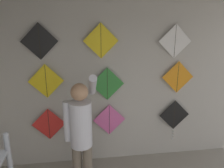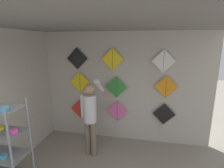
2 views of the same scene
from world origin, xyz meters
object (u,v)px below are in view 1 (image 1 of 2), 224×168
(kite_1, at_px, (109,120))
(kite_4, at_px, (107,84))
(shopkeeper, at_px, (81,132))
(kite_6, at_px, (39,41))
(kite_3, at_px, (46,81))
(kite_2, at_px, (174,117))
(kite_5, at_px, (178,77))
(kite_0, at_px, (49,124))
(kite_7, at_px, (101,41))
(kite_8, at_px, (175,41))

(kite_1, xyz_separation_m, kite_4, (-0.03, 0.00, 0.65))
(shopkeeper, distance_m, kite_4, 0.99)
(kite_6, bearing_deg, kite_1, 0.00)
(shopkeeper, xyz_separation_m, kite_3, (-0.53, 0.78, 0.51))
(kite_2, height_order, kite_5, kite_5)
(kite_3, xyz_separation_m, kite_5, (2.18, 0.00, -0.01))
(kite_0, relative_size, kite_4, 1.00)
(kite_0, bearing_deg, kite_4, 0.00)
(kite_3, xyz_separation_m, kite_7, (0.87, 0.00, 0.62))
(shopkeeper, xyz_separation_m, kite_1, (0.47, 0.78, -0.22))
(kite_3, height_order, kite_7, kite_7)
(shopkeeper, distance_m, kite_8, 2.05)
(kite_0, xyz_separation_m, kite_3, (0.01, 0.00, 0.74))
(kite_5, height_order, kite_6, kite_6)
(kite_4, distance_m, kite_8, 1.30)
(kite_0, relative_size, kite_6, 1.00)
(shopkeeper, bearing_deg, kite_5, 37.16)
(kite_1, bearing_deg, kite_5, 0.00)
(kite_7, bearing_deg, kite_0, 180.00)
(kite_0, bearing_deg, kite_7, 0.00)
(kite_1, distance_m, kite_2, 1.17)
(shopkeeper, bearing_deg, kite_7, 77.91)
(kite_5, bearing_deg, kite_0, 180.00)
(kite_2, bearing_deg, kite_0, 179.97)
(kite_1, relative_size, kite_2, 0.73)
(kite_0, distance_m, kite_8, 2.48)
(shopkeeper, relative_size, kite_7, 3.24)
(kite_0, relative_size, kite_3, 1.00)
(kite_8, bearing_deg, kite_5, 0.00)
(kite_5, bearing_deg, kite_4, 180.00)
(kite_4, bearing_deg, kite_1, 0.00)
(kite_2, relative_size, kite_4, 1.38)
(kite_3, xyz_separation_m, kite_8, (2.08, 0.00, 0.59))
(kite_1, xyz_separation_m, kite_5, (1.18, 0.00, 0.72))
(shopkeeper, bearing_deg, kite_8, 38.54)
(kite_0, height_order, kite_5, kite_5)
(kite_3, distance_m, kite_6, 0.62)
(kite_1, distance_m, kite_6, 1.70)
(kite_2, bearing_deg, shopkeeper, -154.70)
(kite_2, distance_m, kite_8, 1.34)
(kite_5, distance_m, kite_6, 2.31)
(kite_2, xyz_separation_m, kite_6, (-2.22, 0.00, 1.36))
(kite_5, distance_m, kite_7, 1.45)
(kite_8, bearing_deg, kite_1, 180.00)
(kite_0, relative_size, kite_8, 1.00)
(kite_4, height_order, kite_6, kite_6)
(kite_2, distance_m, kite_4, 1.38)
(shopkeeper, distance_m, kite_3, 1.07)
(kite_7, bearing_deg, shopkeeper, -113.97)
(kite_0, bearing_deg, kite_3, 0.00)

